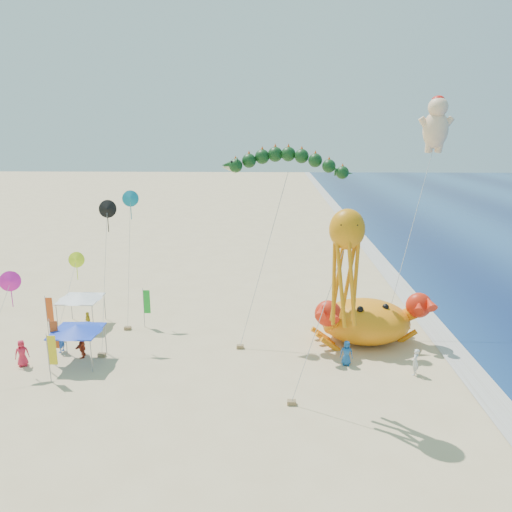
% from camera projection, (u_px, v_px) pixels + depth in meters
% --- Properties ---
extents(ground, '(320.00, 320.00, 0.00)m').
position_uv_depth(ground, '(284.00, 353.00, 34.91)').
color(ground, '#D1B784').
rests_on(ground, ground).
extents(foam_strip, '(320.00, 320.00, 0.00)m').
position_uv_depth(foam_strip, '(457.00, 355.00, 34.51)').
color(foam_strip, silver).
rests_on(foam_strip, ground).
extents(crab_inflatable, '(8.81, 6.94, 3.86)m').
position_uv_depth(crab_inflatable, '(366.00, 320.00, 36.43)').
color(crab_inflatable, orange).
rests_on(crab_inflatable, ground).
extents(dragon_kite, '(9.33, 4.79, 13.68)m').
position_uv_depth(dragon_kite, '(286.00, 166.00, 36.09)').
color(dragon_kite, black).
rests_on(dragon_kite, ground).
extents(cherub_kite, '(5.52, 6.35, 17.74)m').
position_uv_depth(cherub_kite, '(436.00, 123.00, 38.27)').
color(cherub_kite, '#FFCA9B').
rests_on(cherub_kite, ground).
extents(octopus_kite, '(3.89, 1.68, 11.22)m').
position_uv_depth(octopus_kite, '(346.00, 259.00, 26.24)').
color(octopus_kite, orange).
rests_on(octopus_kite, ground).
extents(canopy_blue, '(3.35, 3.35, 2.71)m').
position_uv_depth(canopy_blue, '(76.00, 328.00, 32.94)').
color(canopy_blue, gray).
rests_on(canopy_blue, ground).
extents(canopy_white, '(3.33, 3.33, 2.71)m').
position_uv_depth(canopy_white, '(80.00, 296.00, 39.30)').
color(canopy_white, gray).
rests_on(canopy_white, ground).
extents(feather_flags, '(7.41, 9.10, 3.20)m').
position_uv_depth(feather_flags, '(78.00, 323.00, 34.94)').
color(feather_flags, gray).
rests_on(feather_flags, ground).
extents(beachgoers, '(26.43, 7.20, 1.90)m').
position_uv_depth(beachgoers, '(140.00, 345.00, 34.07)').
color(beachgoers, red).
rests_on(beachgoers, ground).
extents(small_kites, '(6.64, 12.97, 10.58)m').
position_uv_depth(small_kites, '(84.00, 247.00, 36.73)').
color(small_kites, '#0D7794').
rests_on(small_kites, ground).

